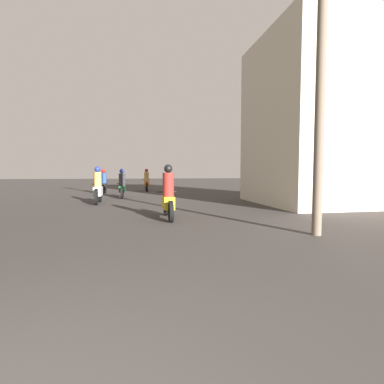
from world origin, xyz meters
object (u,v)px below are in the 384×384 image
at_px(motorcycle_white, 98,189).
at_px(motorcycle_orange, 146,182).
at_px(motorcycle_yellow, 168,197).
at_px(building_right_near, 315,121).
at_px(motorcycle_green, 122,186).
at_px(motorcycle_black, 104,184).
at_px(utility_pole_near, 322,30).

bearing_deg(motorcycle_white, motorcycle_orange, 67.59).
distance_m(motorcycle_yellow, building_right_near, 7.68).
xyz_separation_m(motorcycle_green, motorcycle_orange, (1.47, 5.36, 0.02)).
relative_size(motorcycle_yellow, motorcycle_black, 0.96).
height_order(motorcycle_black, utility_pole_near, utility_pole_near).
height_order(motorcycle_white, motorcycle_black, motorcycle_white).
xyz_separation_m(motorcycle_black, building_right_near, (9.29, -7.50, 2.84)).
relative_size(motorcycle_black, building_right_near, 0.28).
height_order(motorcycle_yellow, motorcycle_black, motorcycle_yellow).
bearing_deg(building_right_near, utility_pole_near, -122.27).
relative_size(motorcycle_white, building_right_near, 0.28).
bearing_deg(motorcycle_black, motorcycle_yellow, -84.11).
bearing_deg(motorcycle_yellow, motorcycle_white, 112.29).
distance_m(motorcycle_white, building_right_near, 9.59).
bearing_deg(motorcycle_orange, motorcycle_black, -137.99).
height_order(motorcycle_green, utility_pole_near, utility_pole_near).
distance_m(motorcycle_green, utility_pole_near, 11.76).
distance_m(motorcycle_green, motorcycle_black, 3.24).
bearing_deg(utility_pole_near, building_right_near, 57.73).
xyz_separation_m(motorcycle_white, utility_pole_near, (5.34, -7.56, 3.61)).
bearing_deg(building_right_near, motorcycle_yellow, -155.71).
bearing_deg(motorcycle_orange, motorcycle_green, -104.72).
bearing_deg(motorcycle_orange, motorcycle_white, -105.77).
xyz_separation_m(building_right_near, utility_pole_near, (-3.65, -5.78, 0.78)).
bearing_deg(motorcycle_green, motorcycle_black, 117.75).
xyz_separation_m(motorcycle_white, building_right_near, (8.99, -1.78, 2.83)).
bearing_deg(motorcycle_white, building_right_near, -17.28).
bearing_deg(motorcycle_yellow, motorcycle_green, 96.60).
distance_m(motorcycle_black, motorcycle_orange, 3.55).
bearing_deg(motorcycle_green, motorcycle_white, -102.32).
bearing_deg(building_right_near, motorcycle_green, 150.98).
bearing_deg(utility_pole_near, motorcycle_black, 113.01).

